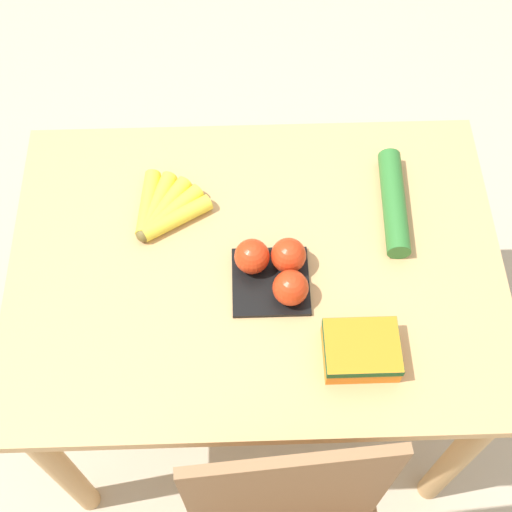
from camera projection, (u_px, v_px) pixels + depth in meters
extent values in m
plane|color=#B7A88E|center=(256.00, 383.00, 2.23)|extent=(12.00, 12.00, 0.00)
cube|color=tan|center=(256.00, 266.00, 1.59)|extent=(1.10, 0.80, 0.03)
cylinder|color=tan|center=(418.00, 226.00, 2.10)|extent=(0.06, 0.06, 0.73)
cylinder|color=tan|center=(85.00, 234.00, 2.08)|extent=(0.06, 0.06, 0.73)
cylinder|color=tan|center=(458.00, 456.00, 1.75)|extent=(0.06, 0.06, 0.73)
cylinder|color=tan|center=(60.00, 468.00, 1.74)|extent=(0.06, 0.06, 0.73)
cube|color=#8E6642|center=(288.00, 495.00, 1.36)|extent=(0.39, 0.05, 0.51)
sphere|color=brown|center=(143.00, 235.00, 1.59)|extent=(0.03, 0.03, 0.03)
cylinder|color=yellow|center=(177.00, 218.00, 1.62)|extent=(0.17, 0.12, 0.04)
cylinder|color=yellow|center=(172.00, 212.00, 1.62)|extent=(0.15, 0.14, 0.04)
cylinder|color=yellow|center=(165.00, 208.00, 1.63)|extent=(0.12, 0.16, 0.04)
cylinder|color=yellow|center=(157.00, 205.00, 1.63)|extent=(0.09, 0.17, 0.04)
cylinder|color=yellow|center=(148.00, 203.00, 1.64)|extent=(0.05, 0.17, 0.04)
cube|color=black|center=(271.00, 282.00, 1.55)|extent=(0.17, 0.17, 0.01)
sphere|color=red|center=(288.00, 255.00, 1.53)|extent=(0.08, 0.08, 0.08)
sphere|color=red|center=(252.00, 256.00, 1.53)|extent=(0.08, 0.08, 0.08)
sphere|color=red|center=(291.00, 288.00, 1.49)|extent=(0.08, 0.08, 0.08)
cube|color=orange|center=(361.00, 350.00, 1.44)|extent=(0.15, 0.12, 0.06)
cube|color=#145123|center=(362.00, 347.00, 1.43)|extent=(0.15, 0.12, 0.02)
cylinder|color=#2D702D|center=(394.00, 202.00, 1.63)|extent=(0.07, 0.27, 0.05)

